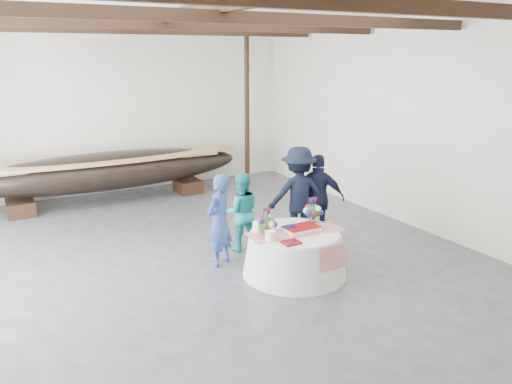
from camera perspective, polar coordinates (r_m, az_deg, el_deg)
floor at (r=9.22m, az=-6.04°, el=-8.51°), size 10.00×12.00×0.01m
wall_back at (r=14.23m, az=-15.91°, el=8.97°), size 10.00×0.02×4.50m
wall_right at (r=11.41m, az=17.59°, el=7.32°), size 0.02×12.00×4.50m
ceiling at (r=8.45m, az=-6.97°, el=20.57°), size 10.00×12.00×0.01m
pavilion_structure at (r=9.20m, az=-8.91°, el=16.99°), size 9.80×11.76×4.50m
longboat_display at (r=13.29m, az=-16.49°, el=2.36°), size 7.10×1.42×1.33m
banquet_table at (r=8.79m, az=4.44°, el=-6.96°), size 1.82×1.82×0.78m
tabletop_items at (r=8.70m, az=3.91°, el=-3.37°), size 1.73×0.99×0.40m
guest_woman_blue at (r=9.01m, az=-4.21°, el=-3.23°), size 0.74×0.68×1.70m
guest_woman_teal at (r=9.69m, az=-1.73°, el=-2.28°), size 0.90×0.80×1.55m
guest_man_left at (r=10.09m, az=4.88°, el=-0.36°), size 1.44×1.09×1.98m
guest_man_right at (r=10.24m, az=7.11°, el=-0.68°), size 1.11×0.99×1.81m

